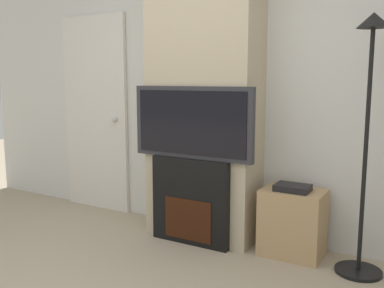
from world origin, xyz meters
name	(u,v)px	position (x,y,z in m)	size (l,w,h in m)	color
wall_back	(216,83)	(0.00, 2.03, 1.35)	(6.00, 0.06, 2.70)	silver
chimney_breast	(204,83)	(0.00, 1.80, 1.35)	(0.96, 0.40, 2.70)	#BCAD8E
fireplace	(192,201)	(0.00, 1.60, 0.36)	(0.71, 0.15, 0.73)	black
television	(192,123)	(0.00, 1.60, 1.03)	(1.08, 0.07, 0.59)	#2D2D33
floor_lamp	(367,122)	(1.33, 1.70, 1.09)	(0.33, 0.33, 1.82)	black
media_stand	(293,221)	(0.81, 1.78, 0.27)	(0.48, 0.35, 0.58)	tan
entry_door	(96,114)	(-1.41, 1.97, 1.02)	(0.83, 0.09, 2.03)	silver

